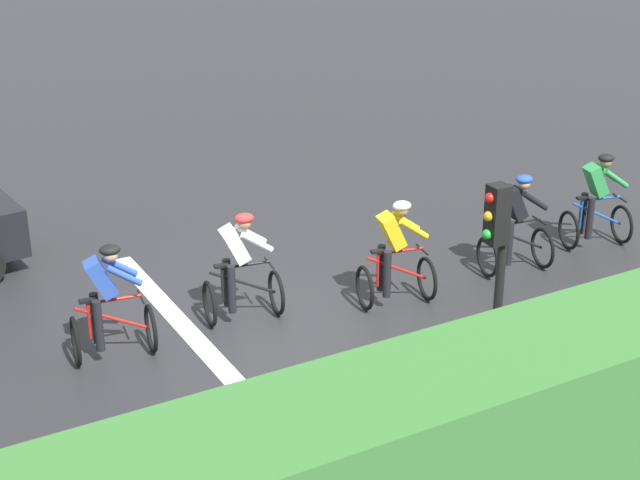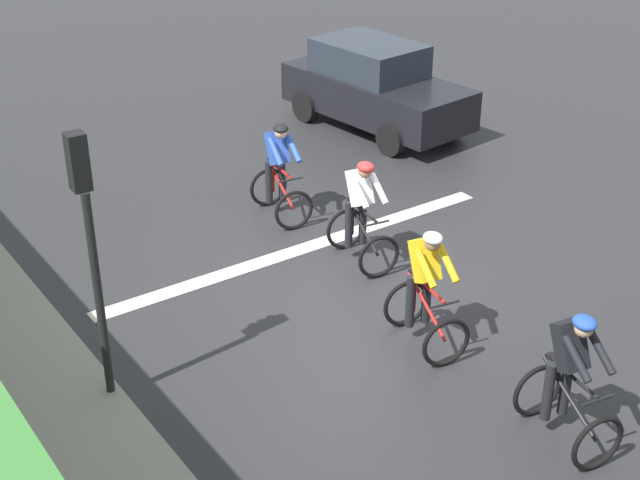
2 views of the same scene
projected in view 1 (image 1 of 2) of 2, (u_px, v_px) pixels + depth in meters
The scene contains 8 objects.
ground_plane at pixel (278, 328), 14.02m from camera, with size 80.00×80.00×0.00m, color #28282B.
road_marking_stop_line at pixel (203, 347), 13.49m from camera, with size 7.00×0.30×0.01m, color silver.
cyclist_lead at pixel (596, 203), 16.50m from camera, with size 0.92×1.21×1.66m.
cyclist_second at pixel (515, 227), 15.50m from camera, with size 0.85×1.18×1.66m.
cyclist_mid at pixel (395, 256), 14.43m from camera, with size 0.87×1.19×1.66m.
cyclist_fourth at pixel (240, 270), 13.96m from camera, with size 0.83×1.17×1.66m.
cyclist_trailing at pixel (108, 305), 12.93m from camera, with size 0.83×1.17×1.66m.
traffic_light_near_crossing at pixel (495, 284), 10.23m from camera, with size 0.21×0.31×3.34m.
Camera 1 is at (11.12, -5.56, 6.64)m, focal length 54.26 mm.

